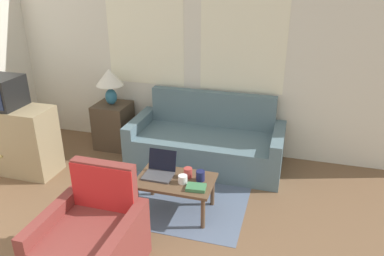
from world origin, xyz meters
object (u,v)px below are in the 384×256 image
(television, at_px, (2,92))
(coffee_table, at_px, (175,183))
(book_red, at_px, (196,187))
(cup_navy, at_px, (200,176))
(couch, at_px, (207,144))
(table_lamp, at_px, (110,80))
(cup_yellow, at_px, (183,179))
(cup_white, at_px, (188,173))
(armchair, at_px, (93,242))
(laptop, at_px, (160,170))

(television, distance_m, coffee_table, 2.38)
(book_red, bearing_deg, cup_navy, 90.30)
(couch, distance_m, table_lamp, 1.60)
(coffee_table, relative_size, cup_yellow, 8.39)
(table_lamp, distance_m, cup_white, 1.97)
(coffee_table, bearing_deg, armchair, -112.43)
(coffee_table, xyz_separation_m, cup_white, (0.11, 0.09, 0.10))
(television, height_order, table_lamp, television)
(table_lamp, height_order, coffee_table, table_lamp)
(couch, relative_size, table_lamp, 3.89)
(armchair, height_order, television, television)
(couch, relative_size, book_red, 9.54)
(book_red, bearing_deg, television, 171.10)
(laptop, bearing_deg, couch, 77.86)
(coffee_table, height_order, book_red, book_red)
(book_red, bearing_deg, cup_white, 125.50)
(cup_white, bearing_deg, coffee_table, -142.93)
(cup_navy, relative_size, cup_white, 1.05)
(laptop, distance_m, cup_yellow, 0.30)
(laptop, height_order, cup_yellow, laptop)
(couch, xyz_separation_m, laptop, (-0.24, -1.11, 0.17))
(book_red, bearing_deg, coffee_table, 155.57)
(coffee_table, height_order, cup_yellow, cup_yellow)
(cup_white, bearing_deg, cup_yellow, -97.91)
(television, height_order, cup_navy, television)
(couch, distance_m, cup_white, 1.09)
(cup_yellow, height_order, cup_white, cup_white)
(television, distance_m, table_lamp, 1.34)
(couch, relative_size, cup_white, 18.89)
(laptop, relative_size, book_red, 1.48)
(cup_white, relative_size, book_red, 0.51)
(television, distance_m, cup_yellow, 2.46)
(table_lamp, distance_m, cup_yellow, 2.04)
(cup_navy, bearing_deg, laptop, -179.78)
(cup_white, bearing_deg, couch, 93.34)
(couch, bearing_deg, cup_yellow, -87.86)
(couch, xyz_separation_m, table_lamp, (-1.41, 0.11, 0.73))
(television, relative_size, table_lamp, 0.84)
(couch, distance_m, cup_navy, 1.14)
(couch, height_order, cup_yellow, couch)
(cup_white, height_order, book_red, cup_white)
(television, xyz_separation_m, cup_navy, (2.51, -0.22, -0.61))
(cup_navy, xyz_separation_m, book_red, (0.00, -0.17, -0.04))
(table_lamp, bearing_deg, couch, -4.43)
(table_lamp, xyz_separation_m, cup_white, (1.48, -1.18, -0.56))
(cup_yellow, distance_m, cup_white, 0.13)
(table_lamp, bearing_deg, armchair, -67.21)
(television, distance_m, laptop, 2.17)
(couch, height_order, television, television)
(couch, bearing_deg, coffee_table, -92.50)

